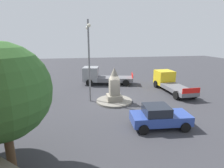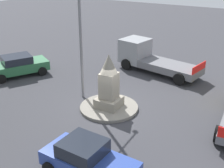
% 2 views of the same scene
% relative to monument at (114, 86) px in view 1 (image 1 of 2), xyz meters
% --- Properties ---
extents(ground_plane, '(80.00, 80.00, 0.00)m').
position_rel_monument_xyz_m(ground_plane, '(0.00, 0.00, -1.57)').
color(ground_plane, '#38383D').
extents(traffic_island, '(3.33, 3.33, 0.17)m').
position_rel_monument_xyz_m(traffic_island, '(0.00, 0.00, -1.49)').
color(traffic_island, gray).
rests_on(traffic_island, ground).
extents(monument, '(1.31, 1.31, 3.10)m').
position_rel_monument_xyz_m(monument, '(0.00, 0.00, 0.00)').
color(monument, gray).
rests_on(monument, traffic_island).
extents(streetlamp, '(3.42, 0.28, 7.36)m').
position_rel_monument_xyz_m(streetlamp, '(0.60, 2.19, 2.89)').
color(streetlamp, slate).
rests_on(streetlamp, ground).
extents(car_blue_parked_left, '(2.12, 3.96, 1.52)m').
position_rel_monument_xyz_m(car_blue_parked_left, '(-5.28, -2.02, -0.81)').
color(car_blue_parked_left, '#2D479E').
rests_on(car_blue_parked_left, ground).
extents(car_green_approaching, '(4.46, 3.65, 1.50)m').
position_rel_monument_xyz_m(car_green_approaching, '(1.35, 8.32, -0.80)').
color(car_green_approaching, '#2D6B42').
rests_on(car_green_approaching, ground).
extents(truck_yellow_parked_right, '(6.25, 2.33, 2.06)m').
position_rel_monument_xyz_m(truck_yellow_parked_right, '(2.78, -6.94, -0.60)').
color(truck_yellow_parked_right, yellow).
rests_on(truck_yellow_parked_right, ground).
extents(truck_grey_waiting, '(3.37, 6.62, 2.22)m').
position_rel_monument_xyz_m(truck_grey_waiting, '(6.90, 0.37, -0.55)').
color(truck_grey_waiting, gray).
rests_on(truck_grey_waiting, ground).
extents(tree_near_wall, '(4.02, 4.02, 5.70)m').
position_rel_monument_xyz_m(tree_near_wall, '(-7.88, 6.17, 2.11)').
color(tree_near_wall, brown).
rests_on(tree_near_wall, ground).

